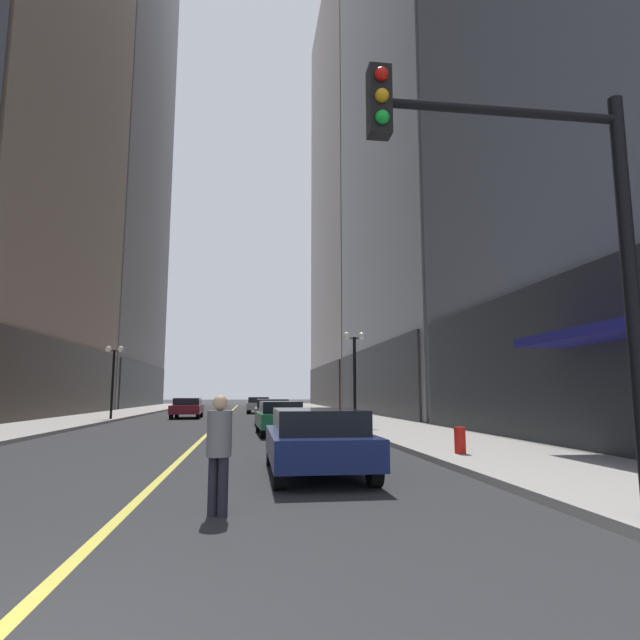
{
  "coord_description": "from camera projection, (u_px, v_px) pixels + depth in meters",
  "views": [
    {
      "loc": [
        1.69,
        -3.08,
        1.64
      ],
      "look_at": [
        6.25,
        31.1,
        6.51
      ],
      "focal_mm": 29.11,
      "sensor_mm": 36.0,
      "label": 1
    }
  ],
  "objects": [
    {
      "name": "building_left_far",
      "position": [
        103.0,
        142.0,
        63.77
      ],
      "size": [
        13.02,
        26.0,
        64.87
      ],
      "color": "gray",
      "rests_on": "ground"
    },
    {
      "name": "street_lamp_right_mid",
      "position": [
        354.0,
        358.0,
        23.74
      ],
      "size": [
        1.06,
        0.36,
        4.43
      ],
      "color": "black",
      "rests_on": "ground"
    },
    {
      "name": "car_navy",
      "position": [
        317.0,
        439.0,
        10.48
      ],
      "size": [
        1.92,
        4.31,
        1.32
      ],
      "color": "#141E4C",
      "rests_on": "ground"
    },
    {
      "name": "traffic_light_near_right",
      "position": [
        549.0,
        223.0,
        6.47
      ],
      "size": [
        3.43,
        0.35,
        5.65
      ],
      "color": "black",
      "rests_on": "ground"
    },
    {
      "name": "car_grey",
      "position": [
        272.0,
        410.0,
        27.91
      ],
      "size": [
        1.91,
        4.17,
        1.32
      ],
      "color": "slate",
      "rests_on": "ground"
    },
    {
      "name": "fire_hydrant_right",
      "position": [
        460.0,
        443.0,
        12.91
      ],
      "size": [
        0.28,
        0.28,
        0.8
      ],
      "primitive_type": "cylinder",
      "color": "red",
      "rests_on": "ground"
    },
    {
      "name": "sidewalk_left",
      "position": [
        105.0,
        416.0,
        35.85
      ],
      "size": [
        4.5,
        78.0,
        0.15
      ],
      "primitive_type": "cube",
      "color": "#ADA8A0",
      "rests_on": "ground"
    },
    {
      "name": "sidewalk_right",
      "position": [
        340.0,
        415.0,
        38.01
      ],
      "size": [
        4.5,
        78.0,
        0.15
      ],
      "primitive_type": "cube",
      "color": "#ADA8A0",
      "rests_on": "ground"
    },
    {
      "name": "pedestrian_in_grey_suit",
      "position": [
        219.0,
        445.0,
        7.08
      ],
      "size": [
        0.47,
        0.47,
        1.61
      ],
      "color": "black",
      "rests_on": "ground"
    },
    {
      "name": "street_lamp_left_far",
      "position": [
        114.0,
        366.0,
        30.79
      ],
      "size": [
        1.06,
        0.36,
        4.43
      ],
      "color": "black",
      "rests_on": "ground"
    },
    {
      "name": "lane_centre_stripe",
      "position": [
        226.0,
        416.0,
        36.92
      ],
      "size": [
        0.16,
        70.0,
        0.01
      ],
      "primitive_type": "cube",
      "color": "#E5D64C",
      "rests_on": "ground"
    },
    {
      "name": "ground_plane",
      "position": [
        226.0,
        416.0,
        36.92
      ],
      "size": [
        200.0,
        200.0,
        0.0
      ],
      "primitive_type": "plane",
      "color": "#2D2D30"
    },
    {
      "name": "building_right_far",
      "position": [
        362.0,
        190.0,
        67.41
      ],
      "size": [
        10.41,
        26.0,
        55.99
      ],
      "color": "gray",
      "rests_on": "ground"
    },
    {
      "name": "storefront_awning_right",
      "position": [
        598.0,
        335.0,
        12.04
      ],
      "size": [
        1.6,
        4.87,
        3.12
      ],
      "color": "navy",
      "rests_on": "ground"
    },
    {
      "name": "car_green",
      "position": [
        280.0,
        417.0,
        20.55
      ],
      "size": [
        1.88,
        4.17,
        1.32
      ],
      "color": "#196038",
      "rests_on": "ground"
    },
    {
      "name": "car_maroon",
      "position": [
        187.0,
        407.0,
        34.52
      ],
      "size": [
        1.99,
        4.38,
        1.32
      ],
      "color": "maroon",
      "rests_on": "ground"
    },
    {
      "name": "car_silver",
      "position": [
        259.0,
        404.0,
        42.77
      ],
      "size": [
        2.04,
        4.21,
        1.32
      ],
      "color": "#B7B7BC",
      "rests_on": "ground"
    }
  ]
}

